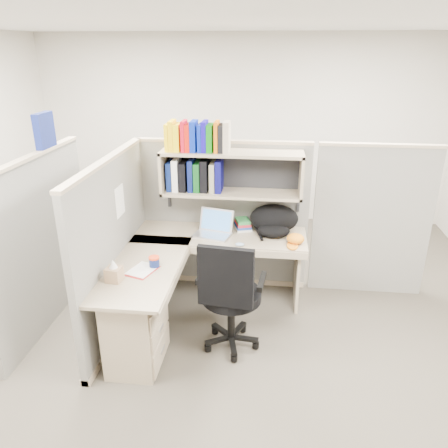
# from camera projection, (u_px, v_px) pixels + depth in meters

# --- Properties ---
(ground) EXTENTS (6.00, 6.00, 0.00)m
(ground) POSITION_uv_depth(u_px,v_px,m) (213.00, 328.00, 4.19)
(ground) COLOR #37332B
(ground) RESTS_ON ground
(room_shell) EXTENTS (6.00, 6.00, 6.00)m
(room_shell) POSITION_uv_depth(u_px,v_px,m) (211.00, 163.00, 3.58)
(room_shell) COLOR #B5AFA3
(room_shell) RESTS_ON ground
(cubicle) EXTENTS (3.79, 1.84, 1.95)m
(cubicle) POSITION_uv_depth(u_px,v_px,m) (182.00, 221.00, 4.31)
(cubicle) COLOR slate
(cubicle) RESTS_ON ground
(desk) EXTENTS (1.74, 1.75, 0.73)m
(desk) POSITION_uv_depth(u_px,v_px,m) (162.00, 302.00, 3.81)
(desk) COLOR gray
(desk) RESTS_ON ground
(laptop) EXTENTS (0.43, 0.43, 0.26)m
(laptop) POSITION_uv_depth(u_px,v_px,m) (212.00, 224.00, 4.36)
(laptop) COLOR silver
(laptop) RESTS_ON desk
(backpack) EXTENTS (0.51, 0.40, 0.29)m
(backpack) POSITION_uv_depth(u_px,v_px,m) (274.00, 221.00, 4.40)
(backpack) COLOR black
(backpack) RESTS_ON desk
(orange_cap) EXTENTS (0.23, 0.24, 0.09)m
(orange_cap) POSITION_uv_depth(u_px,v_px,m) (295.00, 239.00, 4.23)
(orange_cap) COLOR orange
(orange_cap) RESTS_ON desk
(snack_canister) EXTENTS (0.09, 0.09, 0.09)m
(snack_canister) POSITION_uv_depth(u_px,v_px,m) (154.00, 261.00, 3.78)
(snack_canister) COLOR navy
(snack_canister) RESTS_ON desk
(tissue_box) EXTENTS (0.13, 0.13, 0.19)m
(tissue_box) POSITION_uv_depth(u_px,v_px,m) (114.00, 270.00, 3.53)
(tissue_box) COLOR tan
(tissue_box) RESTS_ON desk
(mouse) EXTENTS (0.10, 0.08, 0.03)m
(mouse) POSITION_uv_depth(u_px,v_px,m) (240.00, 244.00, 4.18)
(mouse) COLOR #839DBA
(mouse) RESTS_ON desk
(paper_cup) EXTENTS (0.09, 0.09, 0.11)m
(paper_cup) POSITION_uv_depth(u_px,v_px,m) (218.00, 223.00, 4.59)
(paper_cup) COLOR white
(paper_cup) RESTS_ON desk
(book_stack) EXTENTS (0.21, 0.25, 0.10)m
(book_stack) POSITION_uv_depth(u_px,v_px,m) (243.00, 224.00, 4.56)
(book_stack) COLOR gray
(book_stack) RESTS_ON desk
(loose_paper) EXTENTS (0.27, 0.31, 0.00)m
(loose_paper) POSITION_uv_depth(u_px,v_px,m) (142.00, 270.00, 3.74)
(loose_paper) COLOR white
(loose_paper) RESTS_ON desk
(task_chair) EXTENTS (0.59, 0.54, 1.08)m
(task_chair) POSITION_uv_depth(u_px,v_px,m) (230.00, 312.00, 3.76)
(task_chair) COLOR black
(task_chair) RESTS_ON ground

